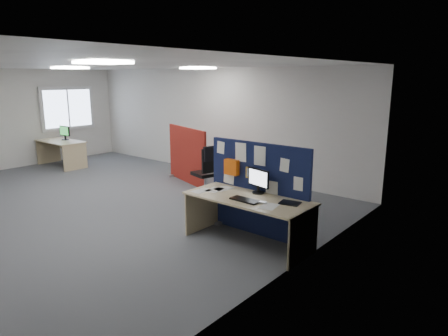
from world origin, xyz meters
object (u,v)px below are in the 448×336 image
Objects in this scene: navy_divider at (257,189)px; red_divider at (187,156)px; second_desk at (62,147)px; main_desk at (250,207)px; monitor_second at (65,132)px; office_chair at (208,168)px; monitor_main at (258,180)px.

red_divider is (-3.15, 1.60, -0.10)m from navy_divider.
red_divider is 4.11m from second_desk.
monitor_second is (-7.29, 1.11, 0.38)m from main_desk.
navy_divider reaches higher than second_desk.
main_desk is at bearing -71.43° from navy_divider.
office_chair reaches higher than second_desk.
office_chair is at bearing 4.15° from second_desk.
navy_divider is 4.14× the size of monitor_second.
monitor_second reaches higher than second_desk.
navy_divider is 1.66× the size of office_chair.
second_desk is 0.42m from monitor_second.
second_desk is (-7.25, 0.76, -0.40)m from monitor_main.
navy_divider reaches higher than red_divider.
navy_divider is 0.25m from monitor_main.
office_chair is (-2.06, 1.36, 0.05)m from main_desk.
office_chair is (1.20, -0.59, -0.03)m from red_divider.
navy_divider is 1.07× the size of red_divider.
red_divider is at bearing 169.36° from office_chair.
monitor_main is 0.28× the size of second_desk.
navy_divider is at bearing -5.04° from second_desk.
monitor_main is at bearing -10.19° from monitor_second.
main_desk is at bearing -13.00° from red_divider.
navy_divider reaches higher than main_desk.
main_desk is at bearing -74.21° from monitor_main.
red_divider is at bearing 13.61° from second_desk.
second_desk is (-7.14, 0.63, -0.21)m from navy_divider.
red_divider is at bearing 149.17° from main_desk.
monitor_main and office_chair have the same top height.
main_desk is 4.41× the size of monitor_second.
main_desk is 7.33m from second_desk.
monitor_second is at bearing -150.46° from red_divider.
navy_divider is 0.42m from main_desk.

